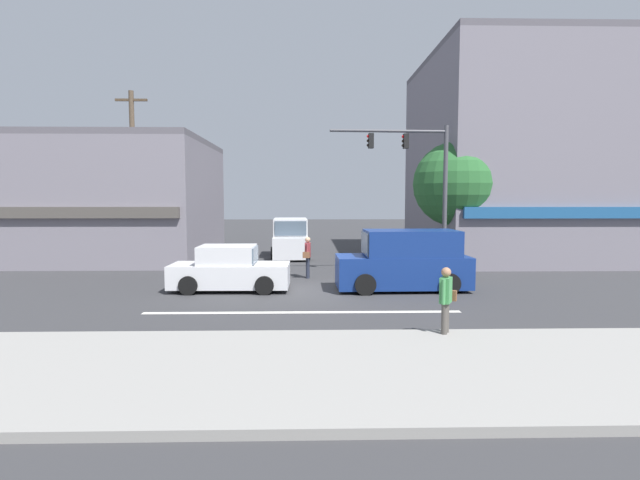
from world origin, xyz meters
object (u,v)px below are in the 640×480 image
at_px(utility_pole_near_left, 134,178).
at_px(van_approaching_near, 290,239).
at_px(pedestrian_foreground_with_bag, 446,299).
at_px(pedestrian_mid_crossing, 308,255).
at_px(van_crossing_leftbound, 405,262).
at_px(traffic_light_mast, 422,175).
at_px(street_tree, 456,184).
at_px(sedan_crossing_rightbound, 230,270).

bearing_deg(utility_pole_near_left, van_approaching_near, 34.57).
bearing_deg(utility_pole_near_left, pedestrian_foreground_with_bag, -46.64).
bearing_deg(pedestrian_mid_crossing, van_crossing_leftbound, -38.06).
bearing_deg(utility_pole_near_left, traffic_light_mast, -9.64).
height_order(street_tree, sedan_crossing_rightbound, street_tree).
xyz_separation_m(sedan_crossing_rightbound, van_crossing_leftbound, (6.15, -0.05, 0.29)).
bearing_deg(street_tree, sedan_crossing_rightbound, -148.85).
distance_m(sedan_crossing_rightbound, van_crossing_leftbound, 6.16).
height_order(sedan_crossing_rightbound, van_crossing_leftbound, van_crossing_leftbound).
relative_size(traffic_light_mast, van_approaching_near, 1.33).
xyz_separation_m(street_tree, van_crossing_leftbound, (-3.47, -5.87, -2.87)).
bearing_deg(traffic_light_mast, pedestrian_mid_crossing, -173.64).
xyz_separation_m(van_approaching_near, van_crossing_leftbound, (4.38, -10.04, 0.00)).
relative_size(street_tree, pedestrian_mid_crossing, 3.51).
height_order(street_tree, pedestrian_mid_crossing, street_tree).
distance_m(traffic_light_mast, sedan_crossing_rightbound, 8.80).
xyz_separation_m(street_tree, pedestrian_mid_crossing, (-6.90, -3.19, -2.93)).
bearing_deg(sedan_crossing_rightbound, utility_pole_near_left, 133.79).
xyz_separation_m(street_tree, traffic_light_mast, (-2.18, -2.66, 0.30)).
bearing_deg(van_crossing_leftbound, traffic_light_mast, 68.04).
distance_m(street_tree, traffic_light_mast, 3.46).
xyz_separation_m(van_crossing_leftbound, pedestrian_mid_crossing, (-3.43, 2.68, -0.05)).
relative_size(traffic_light_mast, sedan_crossing_rightbound, 1.50).
distance_m(pedestrian_foreground_with_bag, pedestrian_mid_crossing, 9.46).
bearing_deg(van_crossing_leftbound, sedan_crossing_rightbound, 179.51).
xyz_separation_m(van_approaching_near, pedestrian_foreground_with_bag, (4.09, -16.28, -0.05)).
bearing_deg(van_approaching_near, sedan_crossing_rightbound, -100.08).
height_order(street_tree, utility_pole_near_left, utility_pole_near_left).
bearing_deg(van_crossing_leftbound, van_approaching_near, 113.54).
distance_m(van_approaching_near, pedestrian_foreground_with_bag, 16.79).
distance_m(street_tree, van_approaching_near, 9.34).
height_order(sedan_crossing_rightbound, van_approaching_near, van_approaching_near).
distance_m(sedan_crossing_rightbound, van_approaching_near, 10.15).
height_order(van_approaching_near, pedestrian_foreground_with_bag, van_approaching_near).
xyz_separation_m(street_tree, van_approaching_near, (-7.85, 4.17, -2.87)).
relative_size(van_approaching_near, van_crossing_leftbound, 1.01).
bearing_deg(street_tree, van_approaching_near, 152.01).
relative_size(sedan_crossing_rightbound, pedestrian_foreground_with_bag, 2.47).
height_order(street_tree, traffic_light_mast, traffic_light_mast).
bearing_deg(utility_pole_near_left, sedan_crossing_rightbound, -46.21).
relative_size(utility_pole_near_left, sedan_crossing_rightbound, 1.93).
bearing_deg(van_approaching_near, van_crossing_leftbound, -66.46).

